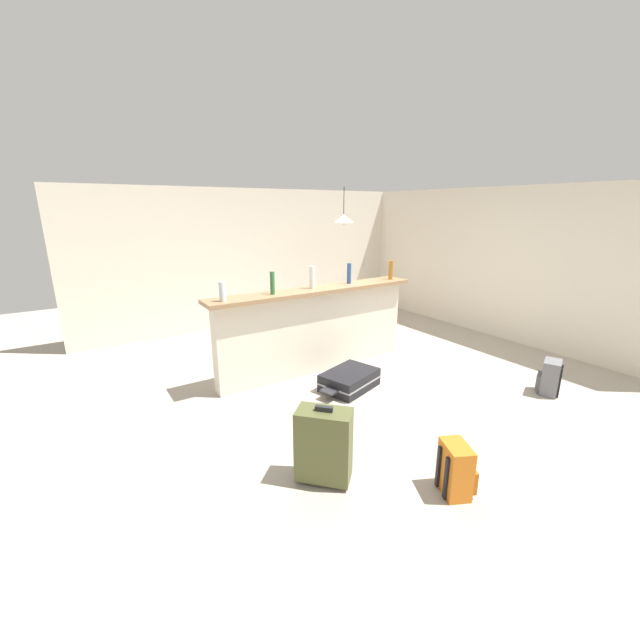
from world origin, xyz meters
name	(u,v)px	position (x,y,z in m)	size (l,w,h in m)	color
ground_plane	(358,375)	(0.00, 0.00, -0.03)	(13.00, 13.00, 0.05)	#ADA393
wall_back	(259,258)	(0.00, 3.05, 1.25)	(6.60, 0.10, 2.50)	silver
wall_right	(487,262)	(3.05, 0.30, 1.25)	(0.10, 6.00, 2.50)	silver
partition_half_wall	(316,332)	(-0.41, 0.42, 0.55)	(2.80, 0.20, 1.10)	silver
bar_countertop	(316,290)	(-0.41, 0.42, 1.12)	(2.96, 0.40, 0.05)	#93704C
bottle_clear	(222,292)	(-1.69, 0.37, 1.26)	(0.07, 0.07, 0.23)	silver
bottle_green	(272,283)	(-1.05, 0.40, 1.29)	(0.06, 0.06, 0.28)	#2D6B38
bottle_white	(312,277)	(-0.46, 0.44, 1.29)	(0.07, 0.07, 0.29)	silver
bottle_blue	(349,273)	(0.16, 0.46, 1.29)	(0.06, 0.06, 0.28)	#284C89
bottle_amber	(391,270)	(0.88, 0.39, 1.28)	(0.06, 0.06, 0.28)	#9E661E
dining_table	(345,297)	(0.95, 1.61, 0.65)	(1.10, 0.80, 0.74)	brown
dining_chair_near_partition	(366,311)	(0.96, 1.02, 0.52)	(0.41, 0.41, 0.93)	#9E754C
pendant_lamp	(344,218)	(0.97, 1.70, 1.99)	(0.34, 0.34, 0.63)	black
suitcase_flat_black	(349,380)	(-0.38, -0.30, 0.11)	(0.89, 0.68, 0.22)	black
suitcase_upright_olive	(324,444)	(-1.60, -1.55, 0.33)	(0.48, 0.49, 0.67)	#51562D
backpack_grey	(550,378)	(1.54, -1.72, 0.20)	(0.33, 0.31, 0.42)	slate
backpack_orange	(456,470)	(-0.82, -2.24, 0.20)	(0.32, 0.33, 0.42)	orange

